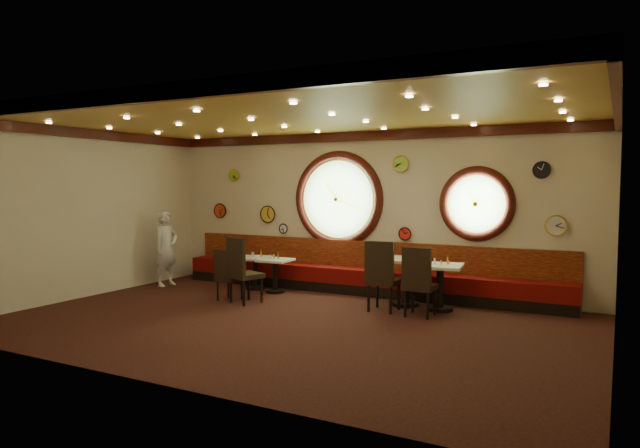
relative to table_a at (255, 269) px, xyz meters
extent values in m
cube|color=black|center=(2.09, -2.14, -0.42)|extent=(9.00, 6.00, 0.00)
cube|color=#C18D36|center=(2.09, -2.14, 2.78)|extent=(9.00, 6.00, 0.02)
cube|color=beige|center=(2.09, 0.86, 1.18)|extent=(9.00, 0.02, 3.20)
cube|color=beige|center=(2.09, -5.14, 1.18)|extent=(9.00, 0.02, 3.20)
cube|color=beige|center=(-2.41, -2.14, 1.18)|extent=(0.02, 6.00, 3.20)
cube|color=beige|center=(6.59, -2.14, 1.18)|extent=(0.02, 6.00, 3.20)
cube|color=#350F09|center=(2.09, 0.81, 2.69)|extent=(9.00, 0.10, 0.18)
cube|color=#350F09|center=(2.09, -5.09, 2.69)|extent=(9.00, 0.10, 0.18)
cube|color=#350F09|center=(-2.36, -2.14, 2.69)|extent=(0.10, 6.00, 0.18)
cube|color=#350F09|center=(6.54, -2.14, 2.69)|extent=(0.10, 6.00, 0.18)
cube|color=black|center=(2.09, 0.58, -0.32)|extent=(8.00, 0.55, 0.20)
cube|color=#5D0808|center=(2.09, 0.58, -0.07)|extent=(8.00, 0.55, 0.30)
cube|color=#5D070B|center=(2.09, 0.80, 0.33)|extent=(8.00, 0.10, 0.55)
cylinder|color=#84B46C|center=(1.49, 0.85, 1.43)|extent=(1.66, 0.02, 1.66)
torus|color=#350F09|center=(1.49, 0.84, 1.43)|extent=(1.98, 0.18, 1.98)
torus|color=gold|center=(1.49, 0.81, 1.43)|extent=(1.61, 0.03, 1.61)
cylinder|color=#84B46C|center=(4.29, 0.85, 1.38)|extent=(1.10, 0.02, 1.10)
torus|color=#350F09|center=(4.29, 0.84, 1.38)|extent=(1.38, 0.18, 1.38)
torus|color=gold|center=(4.29, 0.81, 1.38)|extent=(1.09, 0.03, 1.09)
cylinder|color=black|center=(5.39, 0.82, 1.98)|extent=(0.28, 0.03, 0.28)
cylinder|color=silver|center=(5.64, 0.82, 1.03)|extent=(0.34, 0.03, 0.34)
cylinder|color=#8CC527|center=(-1.11, 0.82, 1.93)|extent=(0.26, 0.03, 0.26)
cylinder|color=red|center=(2.94, 0.82, 0.78)|extent=(0.24, 0.03, 0.24)
cylinder|color=#8DCC3F|center=(2.84, 0.82, 2.13)|extent=(0.30, 0.03, 0.30)
cylinder|color=red|center=(-1.51, 0.82, 1.13)|extent=(0.32, 0.03, 0.32)
cylinder|color=white|center=(0.19, 0.82, 0.78)|extent=(0.20, 0.03, 0.20)
cylinder|color=gold|center=(-0.21, 0.82, 1.08)|extent=(0.36, 0.03, 0.36)
cylinder|color=black|center=(0.00, 0.00, -0.40)|extent=(0.38, 0.38, 0.05)
cylinder|color=black|center=(0.00, 0.00, -0.09)|extent=(0.10, 0.10, 0.61)
cube|color=white|center=(0.00, 0.00, 0.23)|extent=(0.77, 0.77, 0.04)
cylinder|color=black|center=(0.56, -0.12, -0.40)|extent=(0.38, 0.38, 0.05)
cylinder|color=black|center=(0.56, -0.12, -0.09)|extent=(0.10, 0.10, 0.61)
cube|color=white|center=(0.56, -0.12, 0.23)|extent=(0.65, 0.65, 0.04)
cylinder|color=black|center=(3.28, -0.09, -0.39)|extent=(0.49, 0.49, 0.07)
cylinder|color=black|center=(3.28, -0.09, 0.00)|extent=(0.13, 0.13, 0.77)
cube|color=white|center=(3.28, -0.09, 0.40)|extent=(0.94, 0.94, 0.06)
cylinder|color=black|center=(3.93, -0.19, -0.39)|extent=(0.45, 0.45, 0.06)
cylinder|color=black|center=(3.93, -0.19, -0.03)|extent=(0.12, 0.12, 0.72)
cube|color=white|center=(3.93, -0.19, 0.35)|extent=(0.80, 0.80, 0.05)
cube|color=black|center=(0.23, -1.16, -0.02)|extent=(0.41, 0.41, 0.07)
cube|color=black|center=(0.22, -1.34, 0.28)|extent=(0.40, 0.06, 0.53)
cube|color=black|center=(0.64, -1.22, 0.08)|extent=(0.64, 0.64, 0.09)
cube|color=black|center=(0.57, -1.42, 0.45)|extent=(0.50, 0.23, 0.66)
cube|color=black|center=(3.08, -0.64, 0.08)|extent=(0.51, 0.51, 0.09)
cube|color=black|center=(3.08, -0.86, 0.46)|extent=(0.51, 0.07, 0.66)
cube|color=black|center=(3.76, -0.74, 0.06)|extent=(0.48, 0.48, 0.08)
cube|color=black|center=(3.75, -0.95, 0.41)|extent=(0.48, 0.06, 0.63)
cylinder|color=silver|center=(-0.08, 0.02, 0.29)|extent=(0.03, 0.03, 0.09)
cylinder|color=silver|center=(0.45, -0.10, 0.29)|extent=(0.03, 0.03, 0.09)
cylinder|color=silver|center=(3.21, -0.04, 0.48)|extent=(0.04, 0.04, 0.11)
cylinder|color=silver|center=(3.83, -0.18, 0.42)|extent=(0.04, 0.04, 0.10)
cylinder|color=#B9B8BD|center=(-0.02, -0.03, 0.30)|extent=(0.04, 0.04, 0.11)
cylinder|color=silver|center=(0.54, -0.11, 0.30)|extent=(0.03, 0.03, 0.10)
cylinder|color=#B8B8BC|center=(3.25, -0.15, 0.48)|extent=(0.04, 0.04, 0.10)
cylinder|color=silver|center=(3.96, -0.26, 0.41)|extent=(0.03, 0.03, 0.09)
cylinder|color=gold|center=(0.12, 0.05, 0.32)|extent=(0.05, 0.05, 0.15)
cylinder|color=gold|center=(0.61, -0.07, 0.32)|extent=(0.04, 0.04, 0.14)
cylinder|color=gold|center=(3.42, -0.02, 0.50)|extent=(0.04, 0.04, 0.14)
cylinder|color=#C8892F|center=(4.04, -0.10, 0.44)|extent=(0.05, 0.05, 0.15)
imported|color=silver|center=(-1.91, -0.53, 0.37)|extent=(0.43, 0.61, 1.59)
camera|label=1|loc=(6.61, -9.64, 1.73)|focal=32.00mm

